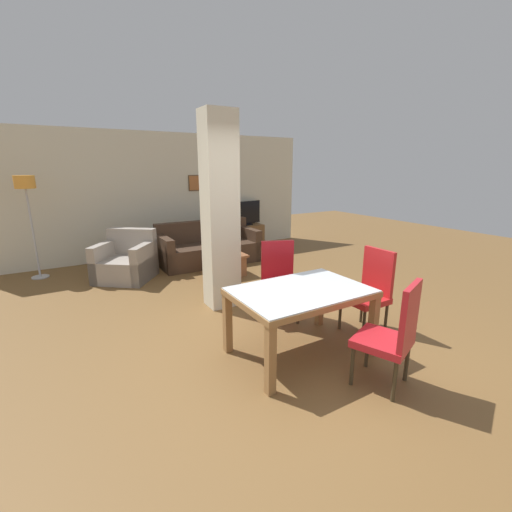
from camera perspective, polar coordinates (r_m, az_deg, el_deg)
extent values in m
plane|color=brown|center=(3.93, 7.12, -15.63)|extent=(18.00, 18.00, 0.00)
cube|color=beige|center=(8.04, -15.56, 9.74)|extent=(7.20, 0.06, 2.70)
cube|color=brown|center=(8.25, -9.73, 11.92)|extent=(0.44, 0.02, 0.36)
cube|color=#B26633|center=(8.24, -9.70, 11.92)|extent=(0.40, 0.01, 0.32)
cube|color=beige|center=(4.79, -6.00, 7.14)|extent=(0.45, 0.36, 2.70)
cube|color=olive|center=(3.32, 12.25, -8.40)|extent=(1.40, 0.06, 0.06)
cube|color=olive|center=(3.96, 3.50, -4.18)|extent=(1.40, 0.06, 0.06)
cube|color=olive|center=(3.28, -1.92, -8.31)|extent=(0.06, 0.83, 0.06)
cube|color=olive|center=(4.06, 14.99, -4.23)|extent=(0.06, 0.83, 0.06)
cube|color=silver|center=(3.61, 7.49, -5.59)|extent=(1.38, 0.93, 0.01)
cube|color=olive|center=(3.13, 2.41, -16.98)|extent=(0.08, 0.08, 0.66)
cube|color=olive|center=(3.91, 18.92, -10.98)|extent=(0.08, 0.08, 0.66)
cube|color=olive|center=(3.78, -4.77, -11.10)|extent=(0.08, 0.08, 0.66)
cube|color=olive|center=(4.45, 10.59, -7.21)|extent=(0.08, 0.08, 0.66)
cube|color=red|center=(3.42, 20.28, -13.21)|extent=(0.60, 0.60, 0.07)
cube|color=red|center=(3.24, 24.24, -9.03)|extent=(0.43, 0.21, 0.56)
cylinder|color=#3E3320|center=(3.43, 15.73, -17.20)|extent=(0.04, 0.04, 0.39)
cylinder|color=#3E3320|center=(3.74, 18.05, -14.52)|extent=(0.04, 0.04, 0.39)
cylinder|color=#3E3320|center=(3.33, 22.08, -18.78)|extent=(0.04, 0.04, 0.39)
cylinder|color=#3E3320|center=(3.65, 23.85, -15.84)|extent=(0.04, 0.04, 0.39)
cube|color=red|center=(4.51, 4.11, -5.40)|extent=(0.59, 0.59, 0.07)
cube|color=red|center=(4.60, 3.58, -0.85)|extent=(0.43, 0.20, 0.56)
cylinder|color=#3E3320|center=(4.48, 7.02, -8.84)|extent=(0.04, 0.04, 0.39)
cylinder|color=#3E3320|center=(4.39, 2.20, -9.23)|extent=(0.04, 0.04, 0.39)
cylinder|color=#3E3320|center=(4.81, 5.73, -7.07)|extent=(0.04, 0.04, 0.39)
cylinder|color=#3E3320|center=(4.73, 1.25, -7.39)|extent=(0.04, 0.04, 0.39)
cube|color=red|center=(4.36, 17.58, -6.84)|extent=(0.46, 0.46, 0.07)
cube|color=red|center=(4.41, 19.68, -2.43)|extent=(0.05, 0.44, 0.56)
cylinder|color=#3E3320|center=(4.20, 17.51, -11.09)|extent=(0.04, 0.04, 0.39)
cylinder|color=#3E3320|center=(4.43, 13.84, -9.41)|extent=(0.04, 0.04, 0.39)
cylinder|color=#3E3320|center=(4.47, 20.83, -9.77)|extent=(0.04, 0.04, 0.39)
cylinder|color=#3E3320|center=(4.69, 17.20, -8.28)|extent=(0.04, 0.04, 0.39)
cube|color=#402C1F|center=(7.22, -7.70, 0.45)|extent=(2.04, 0.89, 0.42)
cube|color=#402C1F|center=(7.45, -8.90, 4.22)|extent=(2.04, 0.18, 0.44)
cube|color=#402C1F|center=(7.60, -1.20, 2.22)|extent=(0.16, 0.89, 0.66)
cube|color=#402C1F|center=(6.90, -14.94, 0.41)|extent=(0.16, 0.89, 0.66)
cube|color=#A2978B|center=(6.55, -20.91, -2.00)|extent=(1.22, 1.22, 0.40)
cube|color=#A2978B|center=(6.74, -19.97, 2.37)|extent=(0.82, 0.68, 0.47)
cube|color=#A2978B|center=(6.35, -18.03, -1.03)|extent=(0.63, 0.76, 0.66)
cube|color=#A2978B|center=(6.70, -23.85, -0.78)|extent=(0.63, 0.76, 0.66)
cube|color=brown|center=(6.30, -4.98, 0.03)|extent=(0.70, 0.50, 0.04)
cube|color=brown|center=(6.36, -4.94, -1.73)|extent=(0.62, 0.42, 0.36)
cylinder|color=#194C23|center=(6.37, -5.80, 1.10)|extent=(0.08, 0.08, 0.16)
cylinder|color=#194C23|center=(6.35, -5.83, 2.06)|extent=(0.03, 0.03, 0.06)
cylinder|color=#B7B7BC|center=(6.34, -5.83, 2.37)|extent=(0.03, 0.03, 0.01)
cube|color=brown|center=(8.66, -2.00, 3.37)|extent=(0.98, 0.40, 0.54)
cube|color=black|center=(8.61, -2.02, 5.24)|extent=(0.44, 0.28, 0.03)
cube|color=black|center=(8.56, -2.04, 7.20)|extent=(1.01, 0.25, 0.56)
cylinder|color=#B7B7BC|center=(7.43, -32.27, -2.96)|extent=(0.29, 0.29, 0.02)
cylinder|color=#B7B7BC|center=(7.26, -33.13, 3.11)|extent=(0.04, 0.04, 1.59)
cylinder|color=#F29E38|center=(7.17, -34.15, 10.19)|extent=(0.32, 0.32, 0.22)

